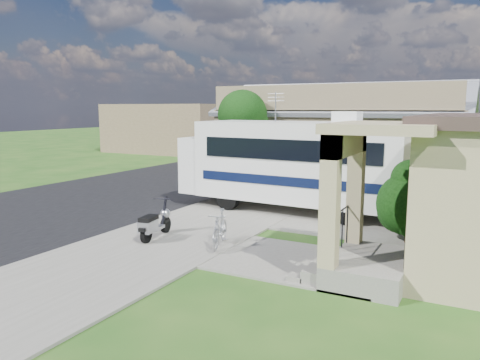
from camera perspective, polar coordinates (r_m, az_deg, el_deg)
The scene contains 18 objects.
ground at distance 13.62m, azimuth -3.08°, elevation -6.99°, with size 120.00×120.00×0.00m, color #1C4A13.
street_slab at distance 25.84m, azimuth -5.97°, elevation 0.53°, with size 9.00×80.00×0.02m, color black.
sidewalk_slab at distance 22.90m, azimuth 7.68°, elevation -0.52°, with size 4.00×80.00×0.06m, color slate.
driveway_slab at distance 16.99m, azimuth 9.18°, elevation -3.82°, with size 7.00×6.00×0.05m, color slate.
walk_slab at distance 11.50m, azimuth 7.40°, elevation -9.93°, with size 4.00×3.00×0.05m, color slate.
warehouse at distance 26.14m, azimuth 12.86°, elevation 4.81°, with size 12.50×8.40×5.04m.
distant_bldg_far at distance 40.88m, azimuth -7.75°, elevation 6.32°, with size 10.00×8.00×4.00m, color brown.
distant_bldg_near at distance 50.23m, azimuth 2.18°, elevation 6.38°, with size 8.00×7.00×3.20m, color #7D6A4E.
street_tree_a at distance 22.82m, azimuth 0.59°, elevation 7.65°, with size 2.44×2.40×4.58m.
street_tree_b at distance 32.04m, azimuth 8.90°, elevation 8.13°, with size 2.44×2.40×4.73m.
street_tree_c at distance 40.65m, azimuth 13.07°, elevation 7.72°, with size 2.44×2.40×4.42m.
motorhome at distance 16.77m, azimuth 6.56°, elevation 2.25°, with size 8.31×2.95×4.21m.
shrub at distance 13.48m, azimuth 20.19°, elevation -2.47°, with size 1.90×1.82×2.34m.
scooter at distance 13.38m, azimuth -10.43°, elevation -5.29°, with size 0.66×1.64×1.08m.
bicycle at distance 12.44m, azimuth -2.47°, elevation -6.21°, with size 0.45×1.61×0.97m, color #9FA0A6.
pickup_truck at distance 27.47m, azimuth -0.39°, elevation 2.80°, with size 2.77×6.01×1.67m, color silver.
van at distance 33.57m, azimuth 4.66°, elevation 3.94°, with size 2.46×6.06×1.76m, color silver.
garden_hose at distance 12.17m, azimuth 12.32°, elevation -8.72°, with size 0.37×0.37×0.17m, color #156A28.
Camera 1 is at (6.76, -11.23, 3.70)m, focal length 35.00 mm.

